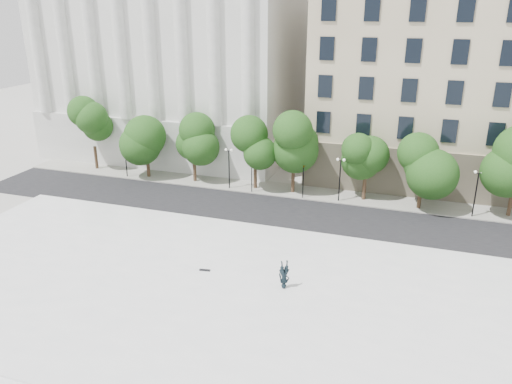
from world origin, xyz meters
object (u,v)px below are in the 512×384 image
traffic_light_west (252,159)px  traffic_light_east (304,163)px  person_lying (284,284)px  skateboard (205,270)px

traffic_light_west → traffic_light_east: bearing=0.0°
traffic_light_east → person_lying: (2.89, -17.58, -3.01)m
traffic_light_east → skateboard: traffic_light_east is taller
traffic_light_east → person_lying: traffic_light_east is taller
person_lying → skateboard: size_ratio=2.57×
traffic_light_west → skateboard: size_ratio=5.31×
traffic_light_west → skateboard: 17.57m
traffic_light_east → person_lying: size_ratio=2.12×
traffic_light_east → skateboard: size_ratio=5.46×
traffic_light_west → person_lying: 19.64m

